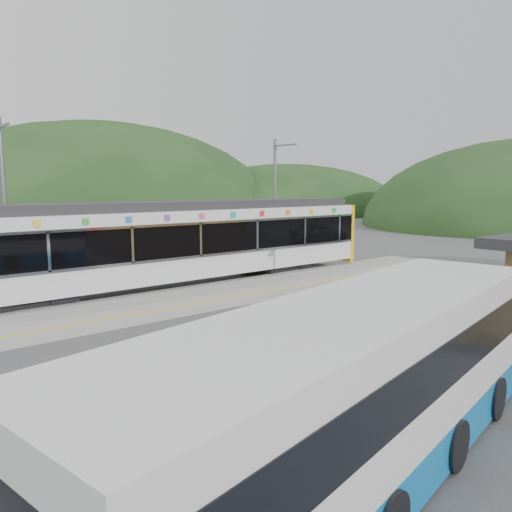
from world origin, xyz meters
TOP-DOWN VIEW (x-y plane):
  - ground at (0.00, 0.00)m, footprint 120.00×120.00m
  - hills at (6.19, 5.29)m, footprint 146.00×149.00m
  - platform at (0.00, 3.30)m, footprint 26.00×3.20m
  - yellow_line at (0.00, 2.00)m, footprint 26.00×0.10m
  - train at (-1.16, 6.00)m, footprint 20.44×3.01m
  - catenary_mast_west at (-7.00, 8.56)m, footprint 0.18×1.80m
  - catenary_mast_east at (7.00, 8.56)m, footprint 0.18×1.80m
  - bus at (-6.15, -8.07)m, footprint 10.19×4.09m

SIDE VIEW (x-z plane):
  - ground at x=0.00m, z-range 0.00..0.00m
  - hills at x=6.19m, z-range -13.00..13.00m
  - platform at x=0.00m, z-range 0.00..0.30m
  - yellow_line at x=0.00m, z-range 0.30..0.31m
  - bus at x=-6.15m, z-range -0.05..2.66m
  - train at x=-1.16m, z-range 0.19..3.93m
  - catenary_mast_west at x=-7.00m, z-range 0.15..7.15m
  - catenary_mast_east at x=7.00m, z-range 0.15..7.15m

